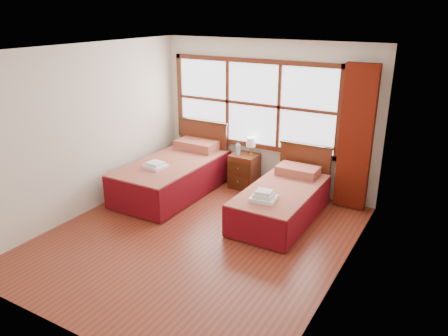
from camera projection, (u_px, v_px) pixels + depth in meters
The scene contains 15 objects.
floor at pixel (197, 237), 6.22m from camera, with size 4.50×4.50×0.00m, color brown.
ceiling at pixel (192, 49), 5.32m from camera, with size 4.50×4.50×0.00m, color white.
wall_back at pixel (266, 116), 7.60m from camera, with size 4.00×4.00×0.00m, color silver.
wall_left at pixel (86, 131), 6.71m from camera, with size 4.50×4.50×0.00m, color silver.
wall_right at pixel (345, 178), 4.83m from camera, with size 4.50×4.50×0.00m, color silver.
window at pixel (253, 104), 7.62m from camera, with size 3.16×0.06×1.56m.
curtain at pixel (356, 138), 6.78m from camera, with size 0.50×0.16×2.30m, color #631609.
bed_left at pixel (175, 174), 7.66m from camera, with size 1.13×2.19×1.10m.
bed_right at pixel (282, 200), 6.72m from camera, with size 0.98×2.00×0.95m.
nightstand at pixel (244, 171), 7.87m from camera, with size 0.47×0.46×0.62m.
towels_left at pixel (156, 165), 7.20m from camera, with size 0.36×0.33×0.10m.
towels_right at pixel (264, 196), 6.18m from camera, with size 0.39×0.35×0.15m.
lamp at pixel (251, 143), 7.69m from camera, with size 0.16×0.16×0.31m.
bottle_near at pixel (238, 150), 7.69m from camera, with size 0.06×0.06×0.23m.
bottle_far at pixel (238, 150), 7.70m from camera, with size 0.06×0.06×0.22m.
Camera 1 is at (3.08, -4.56, 3.07)m, focal length 35.00 mm.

